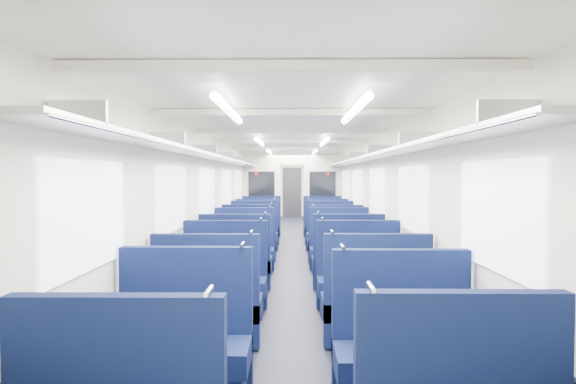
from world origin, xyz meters
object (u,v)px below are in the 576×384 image
at_px(bulkhead, 292,191).
at_px(seat_6, 224,284).
at_px(seat_4, 208,309).
at_px(seat_12, 250,243).
at_px(seat_8, 236,265).
at_px(seat_11, 340,252).
at_px(seat_3, 404,357).
at_px(seat_7, 359,284).
at_px(seat_14, 254,236).
at_px(seat_19, 323,225).
at_px(seat_10, 244,253).
at_px(seat_17, 326,230).
at_px(seat_5, 375,309).
at_px(seat_18, 261,225).
at_px(seat_9, 347,265).
at_px(seat_13, 335,244).
at_px(seat_15, 330,237).
at_px(end_door, 292,192).
at_px(seat_2, 183,350).
at_px(seat_16, 258,230).

relative_size(bulkhead, seat_6, 2.41).
height_order(seat_4, seat_12, same).
xyz_separation_m(seat_8, seat_11, (1.66, 1.23, 0.00)).
height_order(bulkhead, seat_3, bulkhead).
relative_size(seat_7, seat_14, 1.00).
distance_m(seat_4, seat_8, 2.37).
bearing_deg(seat_19, seat_7, -90.00).
height_order(seat_10, seat_11, same).
bearing_deg(seat_17, seat_11, -90.00).
bearing_deg(seat_5, seat_14, 106.18).
bearing_deg(seat_14, seat_18, 90.00).
height_order(seat_7, seat_9, same).
xyz_separation_m(seat_13, seat_18, (-1.66, 3.56, 0.00)).
xyz_separation_m(seat_3, seat_15, (0.00, 6.95, 0.00)).
bearing_deg(seat_10, seat_13, 31.68).
bearing_deg(seat_9, seat_15, 90.00).
bearing_deg(seat_12, end_door, 85.38).
bearing_deg(seat_18, seat_13, -65.00).
distance_m(seat_9, seat_10, 1.99).
bearing_deg(seat_14, seat_8, -90.00).
relative_size(seat_3, seat_4, 1.00).
distance_m(seat_10, seat_19, 4.98).
xyz_separation_m(seat_12, seat_19, (1.66, 3.52, 0.00)).
height_order(seat_5, seat_18, same).
height_order(seat_3, seat_10, same).
bearing_deg(seat_2, seat_4, 90.00).
xyz_separation_m(seat_16, seat_17, (1.66, 0.04, 0.00)).
bearing_deg(seat_3, seat_2, 175.93).
bearing_deg(seat_15, seat_12, -147.79).
relative_size(seat_7, seat_9, 1.00).
height_order(seat_13, seat_16, same).
distance_m(seat_9, seat_11, 1.20).
distance_m(seat_9, seat_18, 5.92).
height_order(seat_3, seat_13, same).
height_order(seat_4, seat_7, same).
relative_size(seat_3, seat_17, 1.00).
height_order(seat_2, seat_11, same).
xyz_separation_m(seat_7, seat_10, (-1.66, 2.36, 0.00)).
relative_size(seat_6, seat_16, 1.00).
bearing_deg(seat_15, seat_19, 90.00).
height_order(seat_5, seat_19, same).
bearing_deg(seat_2, seat_11, 70.60).
relative_size(seat_6, seat_14, 1.00).
distance_m(bulkhead, seat_12, 4.60).
height_order(bulkhead, seat_2, bulkhead).
bearing_deg(seat_5, seat_6, 147.16).
bearing_deg(bulkhead, seat_14, -103.91).
xyz_separation_m(seat_15, seat_18, (-1.66, 2.37, 0.00)).
relative_size(seat_13, seat_17, 1.00).
distance_m(seat_14, seat_17, 2.04).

